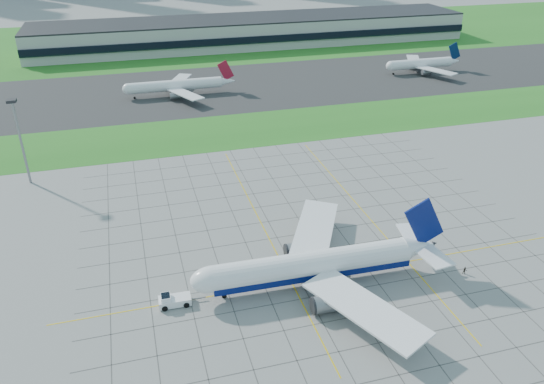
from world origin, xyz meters
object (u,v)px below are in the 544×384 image
(light_mast, at_px, (19,132))
(distant_jet_2, at_px, (422,64))
(pushback_tug, at_px, (173,300))
(crew_far, at_px, (465,271))
(crew_near, at_px, (225,284))
(airliner, at_px, (314,265))
(distant_jet_1, at_px, (177,85))

(light_mast, height_order, distant_jet_2, light_mast)
(pushback_tug, xyz_separation_m, crew_far, (63.32, -7.13, -0.29))
(crew_near, distance_m, distant_jet_2, 192.67)
(crew_far, bearing_deg, crew_near, -173.51)
(airliner, relative_size, pushback_tug, 5.94)
(airliner, distance_m, distant_jet_1, 143.14)
(light_mast, distance_m, crew_far, 124.02)
(distant_jet_2, bearing_deg, airliner, -126.86)
(airliner, distance_m, crew_far, 34.19)
(crew_far, bearing_deg, distant_jet_2, 80.54)
(distant_jet_1, bearing_deg, distant_jet_2, 2.10)
(pushback_tug, bearing_deg, distant_jet_1, 84.34)
(crew_near, xyz_separation_m, distant_jet_2, (128.80, 143.23, 3.69))
(airliner, bearing_deg, distant_jet_2, 54.70)
(light_mast, xyz_separation_m, airliner, (64.40, -68.75, -11.34))
(distant_jet_1, bearing_deg, light_mast, -125.36)
(airliner, xyz_separation_m, crew_near, (-18.52, 3.88, -4.04))
(crew_far, bearing_deg, light_mast, 159.84)
(distant_jet_2, bearing_deg, crew_far, -116.66)
(light_mast, relative_size, distant_jet_1, 0.55)
(pushback_tug, relative_size, distant_jet_1, 0.21)
(light_mast, bearing_deg, distant_jet_2, 24.16)
(airliner, height_order, distant_jet_1, airliner)
(light_mast, bearing_deg, distant_jet_1, 54.64)
(crew_near, distance_m, crew_far, 52.88)
(light_mast, xyz_separation_m, distant_jet_2, (174.68, 78.37, -11.70))
(distant_jet_2, bearing_deg, pushback_tug, -133.85)
(airliner, distance_m, pushback_tug, 30.13)
(crew_near, distance_m, distant_jet_1, 138.96)
(light_mast, height_order, pushback_tug, light_mast)
(crew_far, bearing_deg, airliner, -172.87)
(airliner, relative_size, distant_jet_1, 1.23)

